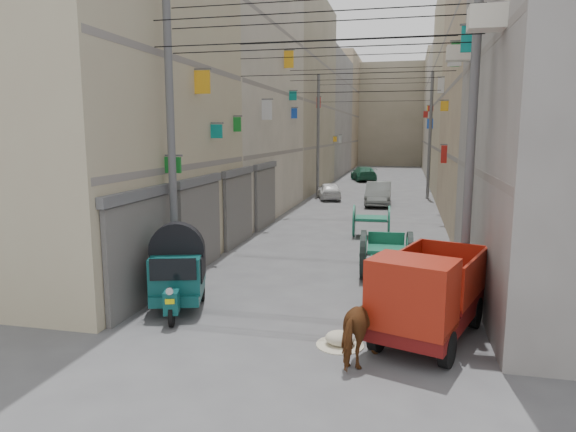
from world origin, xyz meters
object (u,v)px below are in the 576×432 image
(mini_truck, at_px, (424,301))
(distant_car_green, at_px, (364,174))
(tonga_cart, at_px, (386,254))
(second_cart, at_px, (371,220))
(horse, at_px, (371,325))
(feed_sack, at_px, (340,338))
(auto_rickshaw, at_px, (178,271))
(distant_car_grey, at_px, (378,194))
(distant_car_white, at_px, (329,191))

(mini_truck, height_order, distant_car_green, mini_truck)
(tonga_cart, xyz_separation_m, second_cart, (-0.84, 6.07, -0.04))
(second_cart, distance_m, horse, 11.68)
(feed_sack, bearing_deg, horse, -42.16)
(auto_rickshaw, xyz_separation_m, distant_car_grey, (3.66, 19.43, -0.27))
(second_cart, relative_size, distant_car_grey, 0.38)
(auto_rickshaw, distance_m, distant_car_grey, 19.77)
(distant_car_white, bearing_deg, feed_sack, 83.55)
(mini_truck, xyz_separation_m, horse, (-0.97, -0.96, -0.22))
(auto_rickshaw, bearing_deg, tonga_cart, 20.86)
(tonga_cart, height_order, distant_car_grey, tonga_cart)
(auto_rickshaw, bearing_deg, distant_car_grey, 61.96)
(feed_sack, bearing_deg, distant_car_green, 94.02)
(second_cart, xyz_separation_m, feed_sack, (0.16, -11.08, -0.54))
(feed_sack, bearing_deg, distant_car_white, 99.07)
(tonga_cart, xyz_separation_m, distant_car_white, (-4.29, 17.58, -0.19))
(second_cart, height_order, distant_car_white, second_cart)
(auto_rickshaw, distance_m, horse, 5.05)
(tonga_cart, relative_size, distant_car_grey, 0.78)
(distant_car_white, distance_m, distant_car_green, 13.55)
(distant_car_grey, xyz_separation_m, distant_car_green, (-2.14, 15.39, -0.04))
(feed_sack, height_order, distant_car_green, distant_car_green)
(second_cart, xyz_separation_m, distant_car_green, (-2.38, 25.02, -0.06))
(distant_car_white, relative_size, distant_car_green, 0.74)
(tonga_cart, relative_size, feed_sack, 5.33)
(auto_rickshaw, xyz_separation_m, distant_car_white, (0.45, 21.31, -0.39))
(distant_car_grey, bearing_deg, distant_car_green, 96.64)
(tonga_cart, xyz_separation_m, distant_car_grey, (-1.08, 15.70, -0.06))
(horse, bearing_deg, tonga_cart, -73.65)
(second_cart, bearing_deg, auto_rickshaw, -114.81)
(tonga_cart, distance_m, distant_car_grey, 15.73)
(feed_sack, xyz_separation_m, distant_car_white, (-3.61, 22.59, 0.40))
(feed_sack, relative_size, horse, 0.36)
(mini_truck, xyz_separation_m, feed_sack, (-1.60, -0.39, -0.77))
(mini_truck, relative_size, horse, 2.24)
(auto_rickshaw, bearing_deg, feed_sack, -34.84)
(tonga_cart, bearing_deg, distant_car_grey, 91.03)
(horse, height_order, distant_car_white, horse)
(mini_truck, distance_m, distant_car_grey, 20.42)
(horse, xyz_separation_m, distant_car_green, (-3.17, 36.67, -0.07))
(mini_truck, distance_m, second_cart, 10.84)
(distant_car_white, bearing_deg, distant_car_green, -110.05)
(mini_truck, bearing_deg, auto_rickshaw, -170.02)
(horse, bearing_deg, feed_sack, -25.33)
(second_cart, height_order, distant_car_grey, distant_car_grey)
(feed_sack, xyz_separation_m, distant_car_green, (-2.54, 36.10, 0.48))
(horse, distance_m, distant_car_white, 23.55)
(distant_car_green, bearing_deg, second_cart, 79.96)
(auto_rickshaw, height_order, distant_car_white, auto_rickshaw)
(mini_truck, relative_size, distant_car_white, 1.16)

